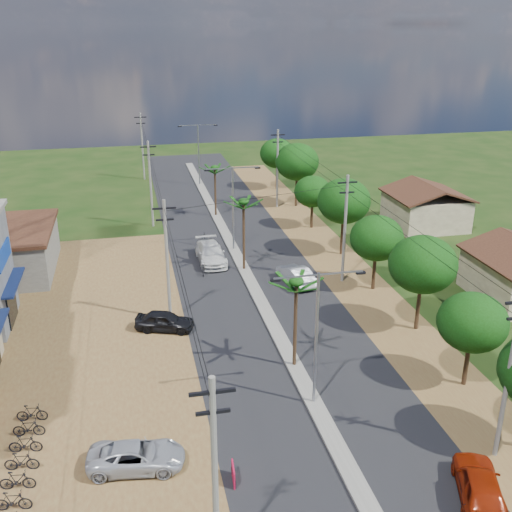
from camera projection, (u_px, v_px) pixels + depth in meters
The scene contains 35 objects.
ground at pixel (313, 404), 33.63m from camera, with size 160.00×160.00×0.00m, color black.
road at pixel (256, 294), 47.28m from camera, with size 12.00×110.00×0.04m, color black.
median at pixel (249, 278), 49.99m from camera, with size 1.00×90.00×0.18m, color #605E56.
dirt_lot_west at pixel (49, 361), 37.92m from camera, with size 18.00×46.00×0.04m, color brown.
dirt_shoulder_east at pixel (358, 285), 48.98m from camera, with size 5.00×90.00×0.03m, color brown.
house_east_far at pixel (426, 204), 62.44m from camera, with size 7.60×7.50×4.60m.
tree_east_b at pixel (472, 322), 33.99m from camera, with size 4.00×4.00×5.83m.
tree_east_c at pixel (423, 264), 40.17m from camera, with size 4.60×4.60×6.83m.
tree_east_d at pixel (377, 238), 46.68m from camera, with size 4.20×4.20×6.13m.
tree_east_e at pixel (344, 201), 53.73m from camera, with size 4.80×4.80×7.14m.
tree_east_f at pixel (313, 192), 61.37m from camera, with size 3.80×3.80×5.52m.
tree_east_g at pixel (297, 162), 68.29m from camera, with size 5.00×5.00×7.38m.
tree_east_h at pixel (277, 153), 75.73m from camera, with size 4.40×4.40×6.52m.
palm_median_near at pixel (296, 286), 35.27m from camera, with size 2.00×2.00×6.15m.
palm_median_mid at pixel (244, 205), 49.71m from camera, with size 2.00×2.00×6.55m.
palm_median_far at pixel (215, 170), 64.51m from camera, with size 2.00×2.00×5.85m.
streetlight_near at pixel (317, 328), 31.90m from camera, with size 5.10×0.18×8.00m.
streetlight_mid at pixel (233, 202), 54.66m from camera, with size 5.10×0.18×8.00m.
streetlight_far at pixel (199, 149), 77.43m from camera, with size 5.10×0.18×8.00m.
utility_pole_w_a at pixel (215, 479), 21.41m from camera, with size 1.60×0.24×9.00m.
utility_pole_w_b at pixel (167, 259), 41.44m from camera, with size 1.60×0.24×9.00m.
utility_pole_w_c at pixel (150, 182), 61.48m from camera, with size 1.60×0.24×9.00m.
utility_pole_w_d at pixel (142, 145), 80.60m from camera, with size 1.60×0.24×9.00m.
utility_pole_e_a at pixel (509, 372), 27.94m from camera, with size 1.60×0.24×9.00m.
utility_pole_e_b at pixel (345, 227), 47.97m from camera, with size 1.60×0.24×9.00m.
utility_pole_e_c at pixel (277, 167), 68.00m from camera, with size 1.60×0.24×9.00m.
car_red_near at pixel (480, 486), 26.53m from camera, with size 1.88×4.68×1.59m, color maroon.
car_silver_mid at pixel (296, 275), 48.91m from camera, with size 1.59×4.55×1.50m, color #A6A9AE.
car_white_far at pixel (211, 254), 53.34m from camera, with size 2.30×5.65×1.64m, color beige.
car_parked_silver at pixel (136, 457), 28.56m from camera, with size 2.13×4.63×1.29m, color #A6A9AE.
car_parked_dark at pixel (165, 321), 41.48m from camera, with size 1.63×4.05×1.38m, color black.
moto_rider_west_a at pixel (203, 269), 50.92m from camera, with size 0.65×1.87×0.98m, color black.
moto_rider_west_b at pixel (204, 239), 57.96m from camera, with size 0.49×1.75×1.05m, color black.
roadside_sign at pixel (233, 474), 27.73m from camera, with size 0.16×1.11×0.92m.
parked_scooter_row at pixel (21, 462), 28.47m from camera, with size 1.71×8.50×1.00m.
Camera 1 is at (-9.21, -26.99, 19.94)m, focal length 42.00 mm.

